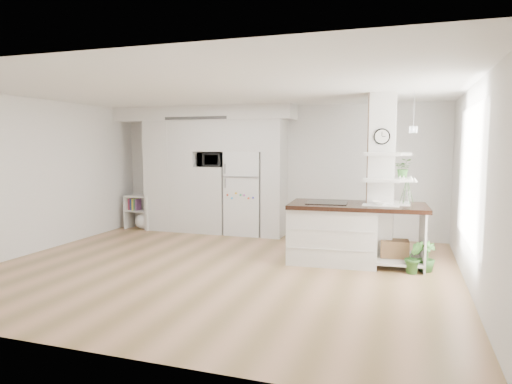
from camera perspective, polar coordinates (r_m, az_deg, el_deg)
floor at (r=7.13m, az=-4.53°, el=-9.50°), size 7.00×6.00×0.01m
room at (r=6.87m, az=-4.65°, el=5.59°), size 7.04×6.04×2.72m
cabinet_wall at (r=9.91m, az=-6.33°, el=3.67°), size 4.00×0.71×2.70m
refrigerator at (r=9.62m, az=-1.24°, el=-0.13°), size 0.78×0.69×1.75m
column at (r=7.48m, az=15.98°, el=1.55°), size 0.69×0.90×2.70m
window at (r=6.69m, az=25.18°, el=1.98°), size 0.00×2.40×2.40m
pendant_light at (r=6.55m, az=9.81°, el=7.82°), size 0.12×0.12×0.10m
kitchen_island at (r=7.50m, az=10.58°, el=-4.89°), size 2.19×1.15×1.53m
bookshelf at (r=10.60m, az=-14.16°, el=-2.74°), size 0.66×0.41×0.75m
floor_plant_a at (r=7.15m, az=19.17°, el=-7.69°), size 0.30×0.25×0.50m
floor_plant_b at (r=7.35m, az=20.51°, el=-7.57°), size 0.30×0.30×0.45m
microwave at (r=9.79m, az=-5.52°, el=4.03°), size 0.54×0.37×0.30m
shelf_plant at (r=7.63m, az=17.96°, el=2.87°), size 0.27×0.23×0.30m
decor_bowl at (r=7.29m, az=15.20°, el=-1.31°), size 0.22×0.22×0.05m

